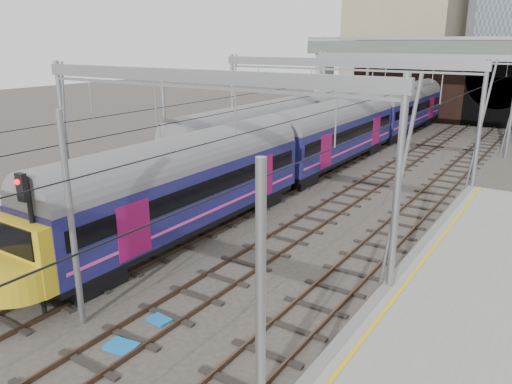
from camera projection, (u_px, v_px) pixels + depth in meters
The scene contains 10 objects.
ground at pixel (28, 353), 14.79m from camera, with size 160.00×160.00×0.00m, color #38332D.
tracks at pixel (282, 213), 26.82m from camera, with size 14.40×80.00×0.22m.
overhead_line at pixel (337, 81), 30.11m from camera, with size 16.80×80.00×8.00m.
retaining_wall at pixel (463, 84), 54.45m from camera, with size 28.00×2.75×9.00m.
overbridge at pixel (440, 58), 49.57m from camera, with size 28.00×3.00×9.25m.
train_main at pixel (375, 118), 42.61m from camera, with size 2.86×66.20×4.91m.
train_second at pixel (375, 103), 53.32m from camera, with size 2.80×64.69×4.81m.
signal_near_centre at pixel (31, 229), 15.92m from camera, with size 0.36×0.47×5.00m.
equip_cover_b at pixel (159, 320), 16.49m from camera, with size 0.75×0.53×0.09m, color #186AB4.
equip_cover_c at pixel (122, 346), 15.03m from camera, with size 0.94×0.66×0.11m, color #186AB4.
Camera 1 is at (12.64, -6.99, 8.90)m, focal length 35.00 mm.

